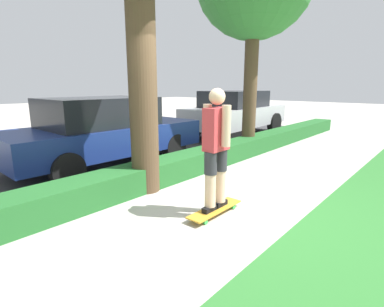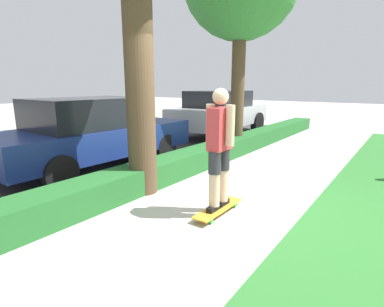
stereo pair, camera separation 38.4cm
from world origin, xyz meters
name	(u,v)px [view 1 (the left image)]	position (x,y,z in m)	size (l,w,h in m)	color
ground_plane	(229,206)	(0.00, 0.00, 0.00)	(60.00, 60.00, 0.00)	#ADA89E
street_asphalt	(82,161)	(0.00, 4.20, 0.00)	(18.23, 5.00, 0.01)	#38383A
hedge_row	(156,173)	(0.00, 1.60, 0.21)	(18.23, 0.60, 0.42)	#236028
skateboard	(215,209)	(-0.36, -0.01, 0.07)	(0.97, 0.24, 0.09)	gold
skater_person	(216,147)	(-0.36, -0.01, 0.96)	(0.49, 0.42, 1.64)	black
parked_car_middle	(104,131)	(0.18, 3.49, 0.77)	(4.38, 1.90, 1.50)	navy
parked_car_rear	(236,112)	(5.51, 3.47, 0.83)	(4.41, 1.96, 1.57)	#B7B7BC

